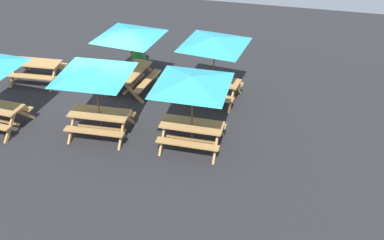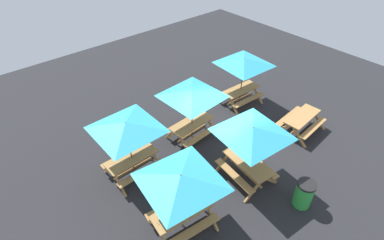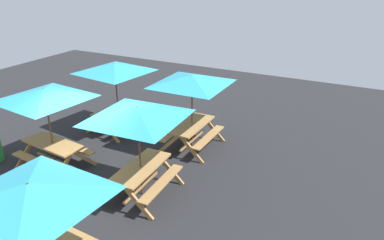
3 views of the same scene
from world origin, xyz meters
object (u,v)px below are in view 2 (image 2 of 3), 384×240
picnic_table_3 (252,135)px  picnic_table_1 (127,130)px  picnic_table_4 (302,120)px  trash_bin_green (304,194)px  picnic_table_5 (181,183)px  picnic_table_0 (244,65)px  picnic_table_2 (192,97)px

picnic_table_3 → picnic_table_1: bearing=-127.9°
picnic_table_4 → trash_bin_green: 3.81m
picnic_table_5 → trash_bin_green: picnic_table_5 is taller
picnic_table_0 → picnic_table_4: (-0.37, 3.01, -1.43)m
picnic_table_0 → trash_bin_green: size_ratio=2.88×
picnic_table_0 → trash_bin_green: (2.77, 5.17, -1.49)m
picnic_table_3 → trash_bin_green: 2.48m
picnic_table_0 → picnic_table_1: (6.14, 0.50, 0.00)m
trash_bin_green → picnic_table_4: bearing=-145.5°
picnic_table_1 → picnic_table_2: size_ratio=1.00×
picnic_table_1 → picnic_table_5: bearing=88.7°
picnic_table_2 → trash_bin_green: bearing=93.3°
picnic_table_0 → picnic_table_3: bearing=48.1°
picnic_table_3 → picnic_table_4: size_ratio=1.49×
picnic_table_1 → picnic_table_2: bearing=-178.8°
trash_bin_green → picnic_table_5: bearing=-28.8°
picnic_table_0 → picnic_table_5: 7.00m
picnic_table_2 → picnic_table_3: (-0.03, 2.84, 0.00)m
picnic_table_2 → picnic_table_5: (2.86, 2.88, 0.00)m
picnic_table_1 → picnic_table_5: size_ratio=1.01×
trash_bin_green → picnic_table_2: bearing=-83.4°
picnic_table_5 → picnic_table_4: bearing=-170.3°
picnic_table_1 → trash_bin_green: picnic_table_1 is taller
picnic_table_2 → picnic_table_3: bearing=87.3°
picnic_table_1 → trash_bin_green: (-3.37, 4.67, -1.49)m
picnic_table_0 → picnic_table_2: size_ratio=1.00×
picnic_table_0 → picnic_table_4: bearing=100.3°
picnic_table_1 → picnic_table_5: 2.79m
picnic_table_3 → picnic_table_5: size_ratio=1.00×
picnic_table_4 → picnic_table_1: bearing=-25.1°
picnic_table_2 → picnic_table_5: 4.06m
picnic_table_1 → picnic_table_2: 2.82m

